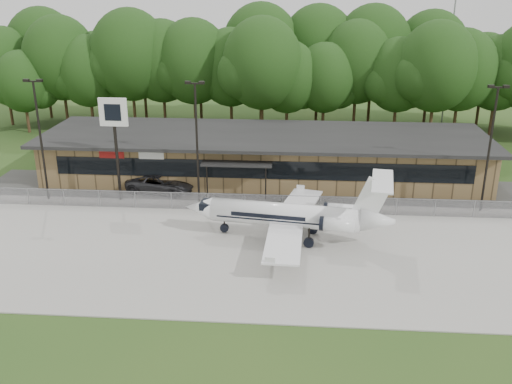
# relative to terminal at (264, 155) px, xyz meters

# --- Properties ---
(ground) EXTENTS (160.00, 160.00, 0.00)m
(ground) POSITION_rel_terminal_xyz_m (0.00, -23.94, -2.18)
(ground) COLOR #284B1A
(ground) RESTS_ON ground
(apron) EXTENTS (64.00, 18.00, 0.08)m
(apron) POSITION_rel_terminal_xyz_m (0.00, -15.94, -2.14)
(apron) COLOR #9E9B93
(apron) RESTS_ON ground
(parking_lot) EXTENTS (50.00, 9.00, 0.06)m
(parking_lot) POSITION_rel_terminal_xyz_m (0.00, -4.44, -2.15)
(parking_lot) COLOR #383835
(parking_lot) RESTS_ON ground
(terminal) EXTENTS (41.00, 11.65, 4.30)m
(terminal) POSITION_rel_terminal_xyz_m (0.00, 0.00, 0.00)
(terminal) COLOR olive
(terminal) RESTS_ON ground
(fence) EXTENTS (46.00, 0.04, 1.52)m
(fence) POSITION_rel_terminal_xyz_m (0.00, -8.94, -1.40)
(fence) COLOR gray
(fence) RESTS_ON ground
(treeline) EXTENTS (72.00, 12.00, 15.00)m
(treeline) POSITION_rel_terminal_xyz_m (0.00, 18.06, 5.32)
(treeline) COLOR #19310F
(treeline) RESTS_ON ground
(radio_mast) EXTENTS (0.20, 0.20, 25.00)m
(radio_mast) POSITION_rel_terminal_xyz_m (22.00, 24.06, 10.32)
(radio_mast) COLOR gray
(radio_mast) RESTS_ON ground
(light_pole_left) EXTENTS (1.55, 0.30, 10.23)m
(light_pole_left) POSITION_rel_terminal_xyz_m (-18.00, -7.44, 3.80)
(light_pole_left) COLOR black
(light_pole_left) RESTS_ON ground
(light_pole_mid) EXTENTS (1.55, 0.30, 10.23)m
(light_pole_mid) POSITION_rel_terminal_xyz_m (-5.00, -7.44, 3.80)
(light_pole_mid) COLOR black
(light_pole_mid) RESTS_ON ground
(light_pole_right) EXTENTS (1.55, 0.30, 10.23)m
(light_pole_right) POSITION_rel_terminal_xyz_m (18.00, -7.44, 3.80)
(light_pole_right) COLOR black
(light_pole_right) RESTS_ON ground
(business_jet) EXTENTS (15.23, 13.63, 5.12)m
(business_jet) POSITION_rel_terminal_xyz_m (2.87, -13.95, -0.34)
(business_jet) COLOR white
(business_jet) RESTS_ON ground
(suv) EXTENTS (6.26, 3.63, 1.64)m
(suv) POSITION_rel_terminal_xyz_m (-8.86, -5.00, -1.36)
(suv) COLOR #333235
(suv) RESTS_ON ground
(pole_sign) EXTENTS (2.30, 0.31, 8.76)m
(pole_sign) POSITION_rel_terminal_xyz_m (-11.80, -7.14, 4.52)
(pole_sign) COLOR black
(pole_sign) RESTS_ON ground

